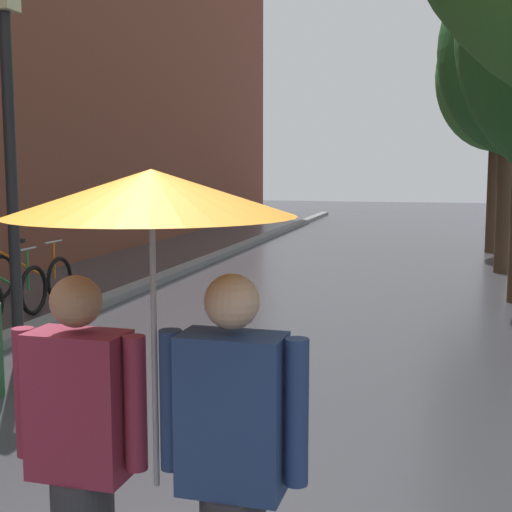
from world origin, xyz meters
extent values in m
cube|color=slate|center=(-3.20, 10.00, 0.06)|extent=(0.30, 36.00, 0.12)
cylinder|color=#473323|center=(2.87, 12.06, 1.41)|extent=(0.27, 0.27, 2.82)
ellipsoid|color=#387533|center=(2.87, 12.06, 3.93)|extent=(2.29, 2.29, 2.96)
cylinder|color=#473323|center=(2.91, 15.47, 1.44)|extent=(0.30, 0.30, 2.89)
ellipsoid|color=#387533|center=(2.91, 15.47, 4.23)|extent=(2.91, 2.91, 3.57)
torus|color=black|center=(-3.81, 6.21, 0.35)|extent=(0.08, 0.70, 0.70)
cylinder|color=#1E7A38|center=(-3.89, 6.21, 0.64)|extent=(0.04, 0.04, 0.58)
cylinder|color=#9E9EA3|center=(-3.89, 6.21, 0.93)|extent=(0.04, 0.46, 0.03)
torus|color=black|center=(-3.96, 7.16, 0.35)|extent=(0.06, 0.70, 0.70)
torus|color=black|center=(-4.98, 7.16, 0.35)|extent=(0.06, 0.70, 0.70)
cylinder|color=orange|center=(-4.57, 7.16, 0.55)|extent=(0.88, 0.04, 0.43)
cylinder|color=orange|center=(-4.67, 7.16, 0.62)|extent=(0.04, 0.04, 0.55)
cube|color=black|center=(-4.67, 7.16, 0.93)|extent=(0.22, 0.10, 0.06)
cylinder|color=orange|center=(-4.04, 7.16, 0.64)|extent=(0.04, 0.04, 0.58)
cylinder|color=#9E9EA3|center=(-4.04, 7.16, 0.93)|extent=(0.03, 0.46, 0.03)
cube|color=maroon|center=(0.30, 0.11, 1.11)|extent=(0.40, 0.23, 0.61)
sphere|color=#9E7051|center=(0.30, 0.11, 1.54)|extent=(0.21, 0.21, 0.21)
cylinder|color=maroon|center=(0.05, 0.11, 1.14)|extent=(0.09, 0.09, 0.55)
cylinder|color=maroon|center=(0.55, 0.10, 1.14)|extent=(0.09, 0.09, 0.55)
cube|color=navy|center=(0.95, 0.10, 1.14)|extent=(0.40, 0.23, 0.62)
sphere|color=tan|center=(0.95, 0.10, 1.57)|extent=(0.21, 0.21, 0.21)
cylinder|color=navy|center=(0.70, 0.10, 1.17)|extent=(0.09, 0.09, 0.56)
cylinder|color=navy|center=(1.20, 0.09, 1.17)|extent=(0.09, 0.09, 0.56)
cylinder|color=#9E9EA3|center=(0.62, 0.12, 1.35)|extent=(0.02, 0.02, 1.10)
cone|color=orange|center=(0.62, 0.12, 1.97)|extent=(1.12, 1.12, 0.18)
cylinder|color=black|center=(-2.60, 4.01, 1.81)|extent=(0.12, 0.12, 3.62)
camera|label=1|loc=(1.69, -2.36, 2.07)|focal=49.14mm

